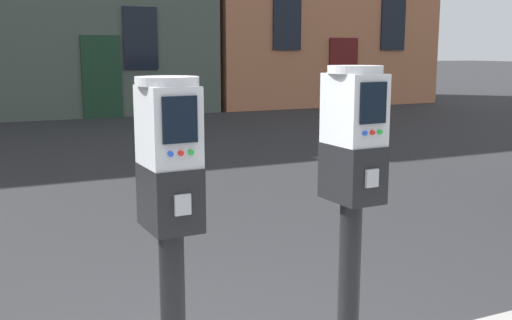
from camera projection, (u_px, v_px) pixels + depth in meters
The scene contains 2 objects.
parking_meter_near_kerb at pixel (170, 210), 2.11m from camera, with size 0.22×0.26×1.49m.
parking_meter_twin_adjacent at pixel (352, 185), 2.42m from camera, with size 0.22×0.26×1.52m.
Camera 1 is at (-0.71, -2.30, 1.71)m, focal length 42.54 mm.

